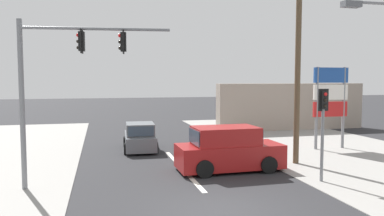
# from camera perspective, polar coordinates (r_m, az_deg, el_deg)

# --- Properties ---
(ground_plane) EXTENTS (140.00, 140.00, 0.00)m
(ground_plane) POSITION_cam_1_polar(r_m,az_deg,el_deg) (11.60, 4.52, -15.34)
(ground_plane) COLOR #28282B
(lane_dash_mid) EXTENTS (0.20, 2.40, 0.01)m
(lane_dash_mid) POSITION_cam_1_polar(r_m,az_deg,el_deg) (14.34, 0.67, -11.43)
(lane_dash_mid) COLOR silver
(lane_dash_mid) RESTS_ON ground
(lane_dash_far) EXTENTS (0.20, 2.40, 0.01)m
(lane_dash_far) POSITION_cam_1_polar(r_m,az_deg,el_deg) (19.09, -3.11, -7.44)
(lane_dash_far) COLOR silver
(lane_dash_far) RESTS_ON ground
(utility_pole_midground_right) EXTENTS (1.80, 0.26, 9.67)m
(utility_pole_midground_right) POSITION_cam_1_polar(r_m,az_deg,el_deg) (17.86, 15.85, 7.95)
(utility_pole_midground_right) COLOR brown
(utility_pole_midground_right) RESTS_ON ground
(traffic_signal_mast) EXTENTS (5.26, 0.73, 6.00)m
(traffic_signal_mast) POSITION_cam_1_polar(r_m,az_deg,el_deg) (14.04, -19.55, 5.09)
(traffic_signal_mast) COLOR slate
(traffic_signal_mast) RESTS_ON ground
(pedestal_signal_right_kerb) EXTENTS (0.44, 0.30, 3.56)m
(pedestal_signal_right_kerb) POSITION_cam_1_polar(r_m,az_deg,el_deg) (14.97, 19.33, -1.60)
(pedestal_signal_right_kerb) COLOR slate
(pedestal_signal_right_kerb) RESTS_ON ground
(shopping_plaza_sign) EXTENTS (2.10, 0.16, 4.60)m
(shopping_plaza_sign) POSITION_cam_1_polar(r_m,az_deg,el_deg) (22.29, 20.35, 1.72)
(shopping_plaza_sign) COLOR slate
(shopping_plaza_sign) RESTS_ON ground
(shopfront_wall_far) EXTENTS (12.00, 1.00, 3.60)m
(shopfront_wall_far) POSITION_cam_1_polar(r_m,az_deg,el_deg) (30.14, 14.90, 0.21)
(shopfront_wall_far) COLOR #A39384
(shopfront_wall_far) RESTS_ON ground
(hatchback_receding_far) EXTENTS (1.92, 3.71, 1.53)m
(hatchback_receding_far) POSITION_cam_1_polar(r_m,az_deg,el_deg) (20.93, -7.94, -4.48)
(hatchback_receding_far) COLOR slate
(hatchback_receding_far) RESTS_ON ground
(suv_crossing_left) EXTENTS (4.57, 2.13, 1.90)m
(suv_crossing_left) POSITION_cam_1_polar(r_m,az_deg,el_deg) (16.21, 5.55, -6.41)
(suv_crossing_left) COLOR maroon
(suv_crossing_left) RESTS_ON ground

